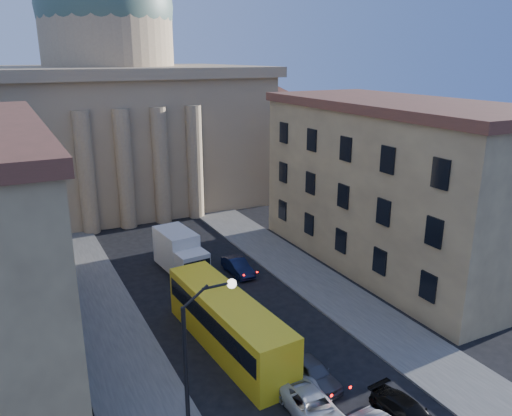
% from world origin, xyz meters
% --- Properties ---
extents(sidewalk_left, '(5.00, 60.00, 0.15)m').
position_xyz_m(sidewalk_left, '(-8.50, 18.00, 0.07)').
color(sidewalk_left, '#504E49').
rests_on(sidewalk_left, ground).
extents(sidewalk_right, '(5.00, 60.00, 0.15)m').
position_xyz_m(sidewalk_right, '(8.50, 18.00, 0.07)').
color(sidewalk_right, '#504E49').
rests_on(sidewalk_right, ground).
extents(church, '(68.02, 28.76, 36.60)m').
position_xyz_m(church, '(0.00, 55.47, 11.88)').
color(church, '#927859').
rests_on(church, ground).
extents(building_right, '(11.60, 26.60, 14.70)m').
position_xyz_m(building_right, '(17.00, 22.00, 7.42)').
color(building_right, tan).
rests_on(building_right, ground).
extents(street_lamp, '(2.62, 0.44, 8.83)m').
position_xyz_m(street_lamp, '(-6.97, 8.00, 5.29)').
color(street_lamp, black).
rests_on(street_lamp, ground).
extents(car_left_mid, '(2.59, 5.00, 1.35)m').
position_xyz_m(car_left_mid, '(-0.80, 7.66, 0.67)').
color(car_left_mid, silver).
rests_on(car_left_mid, ground).
extents(car_right_mid, '(2.22, 4.53, 1.27)m').
position_xyz_m(car_right_mid, '(3.31, 5.09, 0.63)').
color(car_right_mid, black).
rests_on(car_right_mid, ground).
extents(car_right_far, '(2.01, 4.34, 1.44)m').
position_xyz_m(car_right_far, '(0.80, 10.20, 0.72)').
color(car_right_far, '#4B4B50').
rests_on(car_right_far, ground).
extents(car_right_distant, '(1.53, 4.16, 1.36)m').
position_xyz_m(car_right_distant, '(3.44, 25.91, 0.68)').
color(car_right_distant, black).
rests_on(car_right_distant, ground).
extents(city_bus, '(3.71, 12.70, 3.53)m').
position_xyz_m(city_bus, '(-2.02, 15.80, 1.90)').
color(city_bus, yellow).
rests_on(city_bus, ground).
extents(box_truck, '(3.14, 6.69, 3.56)m').
position_xyz_m(box_truck, '(-0.81, 28.62, 1.69)').
color(box_truck, silver).
rests_on(box_truck, ground).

